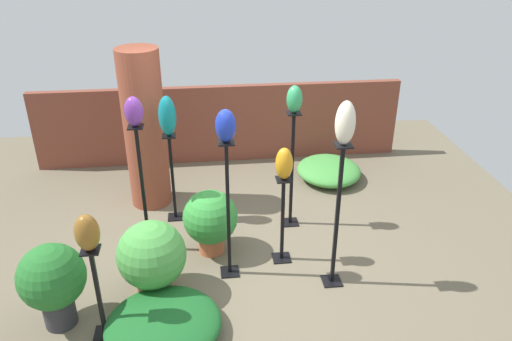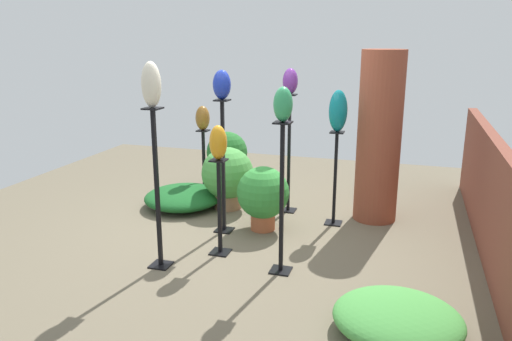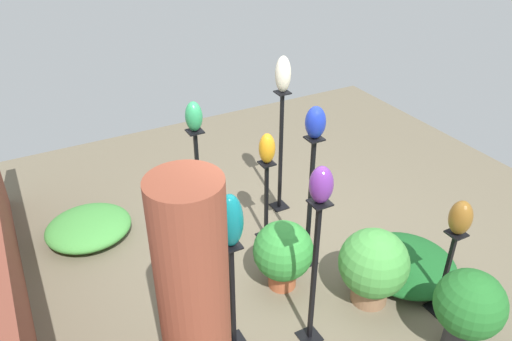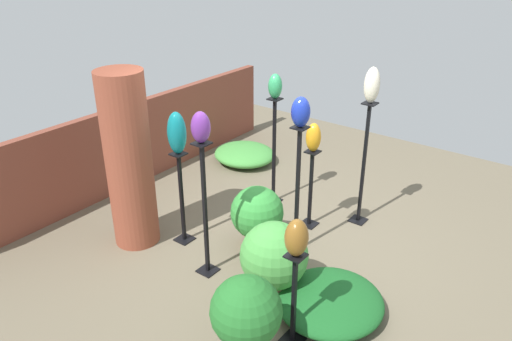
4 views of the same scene
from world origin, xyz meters
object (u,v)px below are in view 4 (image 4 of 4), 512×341
Objects in this scene: potted_plant_front_right at (274,258)px; art_vase_violet at (201,127)px; pedestal_ivory at (363,169)px; pedestal_bronze at (294,304)px; art_vase_cobalt at (301,112)px; potted_plant_back_center at (257,214)px; pedestal_jade at (274,156)px; brick_pillar at (129,161)px; potted_plant_walkway_edge at (246,315)px; pedestal_violet at (205,215)px; pedestal_teal at (182,202)px; art_vase_amber at (313,137)px; art_vase_bronze at (297,238)px; art_vase_jade at (275,86)px; art_vase_ivory at (372,85)px; art_vase_teal at (177,133)px; pedestal_cobalt at (297,197)px; pedestal_amber at (310,192)px.

art_vase_violet is at bearing 98.70° from potted_plant_front_right.
pedestal_ivory is 1.67× the size of pedestal_bronze.
potted_plant_back_center is at bearing 113.25° from art_vase_cobalt.
pedestal_jade is 2.03m from art_vase_violet.
potted_plant_walkway_edge is (-0.70, -2.23, -0.53)m from brick_pillar.
pedestal_violet is at bearing 157.04° from pedestal_ivory.
art_vase_violet reaches higher than pedestal_teal.
art_vase_amber is 1.04× the size of art_vase_bronze.
art_vase_jade is at bearing 25.52° from potted_plant_back_center.
pedestal_teal is 1.85m from art_vase_jade.
art_vase_violet is 0.76× the size of art_vase_ivory.
art_vase_ivory is 0.86× the size of art_vase_teal.
pedestal_cobalt reaches higher than pedestal_amber.
art_vase_violet is at bearing 165.99° from art_vase_amber.
art_vase_ivory is (1.97, -0.83, 0.11)m from art_vase_violet.
pedestal_amber is 3.23× the size of art_vase_jade.
potted_plant_walkway_edge is at bearing -173.78° from pedestal_ivory.
art_vase_cobalt is at bearing -163.09° from art_vase_amber.
art_vase_amber is 1.62m from potted_plant_front_right.
brick_pillar is 2.52m from pedestal_bronze.
art_vase_amber is at bearing 90.00° from pedestal_amber.
art_vase_ivory is at bearing -44.56° from art_vase_amber.
pedestal_ivory is 4.53× the size of art_vase_amber.
art_vase_amber is (-0.23, -0.72, -0.44)m from art_vase_jade.
art_vase_ivory is (0.47, -0.46, 1.34)m from pedestal_amber.
art_vase_teal is at bearing 59.91° from potted_plant_walkway_edge.
brick_pillar is 1.34× the size of pedestal_cobalt.
art_vase_cobalt is (-0.00, 0.00, 1.00)m from pedestal_cobalt.
potted_plant_front_right is at bearing -84.99° from brick_pillar.
art_vase_violet is at bearing 157.04° from pedestal_ivory.
brick_pillar is 1.36× the size of pedestal_violet.
art_vase_violet is 1.62m from art_vase_amber.
pedestal_cobalt is (-0.82, -0.90, 0.03)m from pedestal_jade.
pedestal_violet is 1.50× the size of pedestal_amber.
pedestal_ivory reaches higher than pedestal_amber.
pedestal_teal is at bearing 140.05° from pedestal_amber.
pedestal_cobalt reaches higher than pedestal_jade.
art_vase_violet is 1.47m from art_vase_bronze.
pedestal_bronze is at bearing -96.20° from brick_pillar.
pedestal_teal is 1.72m from art_vase_amber.
pedestal_bronze is 2.18m from art_vase_amber.
pedestal_bronze is (-1.81, -0.95, -0.03)m from pedestal_amber.
art_vase_bronze is 0.44× the size of potted_plant_back_center.
art_vase_amber is at bearing -14.01° from art_vase_violet.
art_vase_violet is 0.98× the size of art_vase_cobalt.
pedestal_teal is (0.29, 0.64, -0.19)m from pedestal_violet.
pedestal_violet is at bearing -168.64° from pedestal_jade.
art_vase_cobalt reaches higher than pedestal_teal.
brick_pillar is 1.94m from pedestal_cobalt.
pedestal_ivory is 2.34m from art_vase_violet.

